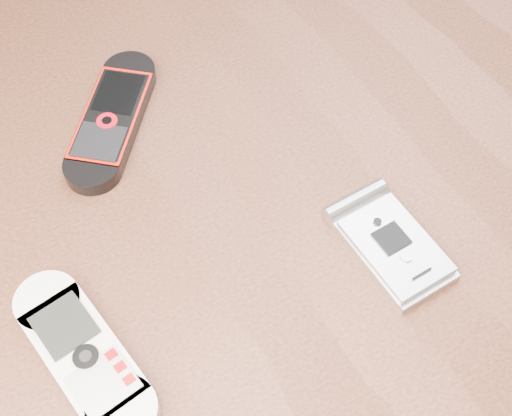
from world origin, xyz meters
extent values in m
cube|color=black|center=(0.00, 0.00, 0.73)|extent=(1.20, 0.80, 0.03)
cube|color=black|center=(0.54, 0.34, 0.36)|extent=(0.06, 0.06, 0.71)
cube|color=white|center=(-0.16, -0.05, 0.76)|extent=(0.07, 0.16, 0.02)
cube|color=black|center=(-0.06, 0.15, 0.76)|extent=(0.14, 0.15, 0.02)
cube|color=silver|center=(0.08, -0.08, 0.76)|extent=(0.06, 0.11, 0.02)
camera|label=1|loc=(-0.16, -0.28, 1.24)|focal=50.00mm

